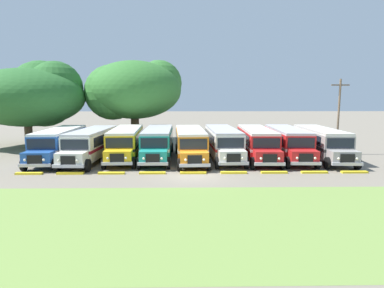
% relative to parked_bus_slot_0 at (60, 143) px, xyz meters
% --- Properties ---
extents(ground_plane, '(220.00, 220.00, 0.00)m').
position_rel_parked_bus_slot_0_xyz_m(ground_plane, '(12.36, -6.51, -1.58)').
color(ground_plane, slate).
extents(foreground_grass_strip, '(80.00, 11.15, 0.01)m').
position_rel_parked_bus_slot_0_xyz_m(foreground_grass_strip, '(12.36, -15.57, -1.58)').
color(foreground_grass_strip, olive).
rests_on(foreground_grass_strip, ground_plane).
extents(parked_bus_slot_0, '(3.06, 10.89, 2.82)m').
position_rel_parked_bus_slot_0_xyz_m(parked_bus_slot_0, '(0.00, 0.00, 0.00)').
color(parked_bus_slot_0, '#23519E').
rests_on(parked_bus_slot_0, ground_plane).
extents(parked_bus_slot_1, '(3.03, 10.88, 2.82)m').
position_rel_parked_bus_slot_0_xyz_m(parked_bus_slot_1, '(3.12, -0.36, 0.00)').
color(parked_bus_slot_1, silver).
rests_on(parked_bus_slot_1, ground_plane).
extents(parked_bus_slot_2, '(3.17, 10.91, 2.82)m').
position_rel_parked_bus_slot_0_xyz_m(parked_bus_slot_2, '(6.09, 0.56, 0.00)').
color(parked_bus_slot_2, yellow).
rests_on(parked_bus_slot_2, ground_plane).
extents(parked_bus_slot_3, '(2.78, 10.85, 2.82)m').
position_rel_parked_bus_slot_0_xyz_m(parked_bus_slot_3, '(9.15, 0.41, 0.00)').
color(parked_bus_slot_3, teal).
rests_on(parked_bus_slot_3, ground_plane).
extents(parked_bus_slot_4, '(3.10, 10.89, 2.82)m').
position_rel_parked_bus_slot_0_xyz_m(parked_bus_slot_4, '(12.22, -0.21, 0.00)').
color(parked_bus_slot_4, orange).
rests_on(parked_bus_slot_4, ground_plane).
extents(parked_bus_slot_5, '(3.01, 10.88, 2.82)m').
position_rel_parked_bus_slot_0_xyz_m(parked_bus_slot_5, '(15.35, 0.40, 0.00)').
color(parked_bus_slot_5, silver).
rests_on(parked_bus_slot_5, ground_plane).
extents(parked_bus_slot_6, '(2.99, 10.88, 2.82)m').
position_rel_parked_bus_slot_0_xyz_m(parked_bus_slot_6, '(18.55, 0.18, 0.00)').
color(parked_bus_slot_6, red).
rests_on(parked_bus_slot_6, ground_plane).
extents(parked_bus_slot_7, '(3.11, 10.90, 2.82)m').
position_rel_parked_bus_slot_0_xyz_m(parked_bus_slot_7, '(21.52, 0.32, 0.00)').
color(parked_bus_slot_7, red).
rests_on(parked_bus_slot_7, ground_plane).
extents(parked_bus_slot_8, '(3.05, 10.89, 2.82)m').
position_rel_parked_bus_slot_0_xyz_m(parked_bus_slot_8, '(24.64, 0.06, 0.00)').
color(parked_bus_slot_8, '#9E9993').
rests_on(parked_bus_slot_8, ground_plane).
extents(curb_wheelstop_0, '(2.00, 0.36, 0.15)m').
position_rel_parked_bus_slot_0_xyz_m(curb_wheelstop_0, '(-0.06, -6.12, -1.51)').
color(curb_wheelstop_0, yellow).
rests_on(curb_wheelstop_0, ground_plane).
extents(curb_wheelstop_1, '(2.00, 0.36, 0.15)m').
position_rel_parked_bus_slot_0_xyz_m(curb_wheelstop_1, '(3.04, -6.12, -1.51)').
color(curb_wheelstop_1, yellow).
rests_on(curb_wheelstop_1, ground_plane).
extents(curb_wheelstop_2, '(2.00, 0.36, 0.15)m').
position_rel_parked_bus_slot_0_xyz_m(curb_wheelstop_2, '(6.15, -6.12, -1.51)').
color(curb_wheelstop_2, yellow).
rests_on(curb_wheelstop_2, ground_plane).
extents(curb_wheelstop_3, '(2.00, 0.36, 0.15)m').
position_rel_parked_bus_slot_0_xyz_m(curb_wheelstop_3, '(9.25, -6.12, -1.51)').
color(curb_wheelstop_3, yellow).
rests_on(curb_wheelstop_3, ground_plane).
extents(curb_wheelstop_4, '(2.00, 0.36, 0.15)m').
position_rel_parked_bus_slot_0_xyz_m(curb_wheelstop_4, '(12.36, -6.12, -1.51)').
color(curb_wheelstop_4, yellow).
rests_on(curb_wheelstop_4, ground_plane).
extents(curb_wheelstop_5, '(2.00, 0.36, 0.15)m').
position_rel_parked_bus_slot_0_xyz_m(curb_wheelstop_5, '(15.46, -6.12, -1.51)').
color(curb_wheelstop_5, yellow).
rests_on(curb_wheelstop_5, ground_plane).
extents(curb_wheelstop_6, '(2.00, 0.36, 0.15)m').
position_rel_parked_bus_slot_0_xyz_m(curb_wheelstop_6, '(18.57, -6.12, -1.51)').
color(curb_wheelstop_6, yellow).
rests_on(curb_wheelstop_6, ground_plane).
extents(curb_wheelstop_7, '(2.00, 0.36, 0.15)m').
position_rel_parked_bus_slot_0_xyz_m(curb_wheelstop_7, '(21.67, -6.12, -1.51)').
color(curb_wheelstop_7, yellow).
rests_on(curb_wheelstop_7, ground_plane).
extents(curb_wheelstop_8, '(2.00, 0.36, 0.15)m').
position_rel_parked_bus_slot_0_xyz_m(curb_wheelstop_8, '(24.78, -6.12, -1.51)').
color(curb_wheelstop_8, yellow).
rests_on(curb_wheelstop_8, ground_plane).
extents(broad_shade_tree, '(11.59, 11.88, 10.38)m').
position_rel_parked_bus_slot_0_xyz_m(broad_shade_tree, '(5.38, 10.77, 5.09)').
color(broad_shade_tree, brown).
rests_on(broad_shade_tree, ground_plane).
extents(secondary_tree, '(13.31, 14.41, 10.36)m').
position_rel_parked_bus_slot_0_xyz_m(secondary_tree, '(-6.48, 8.78, 4.40)').
color(secondary_tree, brown).
rests_on(secondary_tree, ground_plane).
extents(utility_pole, '(1.80, 0.20, 7.57)m').
position_rel_parked_bus_slot_0_xyz_m(utility_pole, '(27.08, 1.99, 2.45)').
color(utility_pole, brown).
rests_on(utility_pole, ground_plane).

